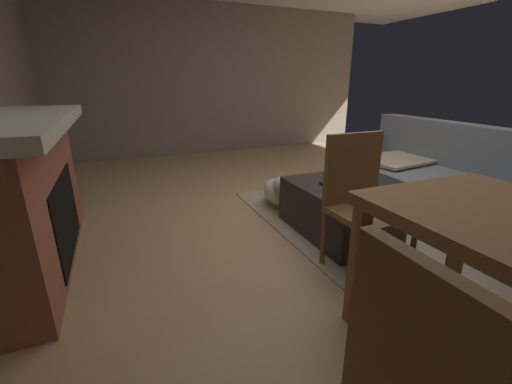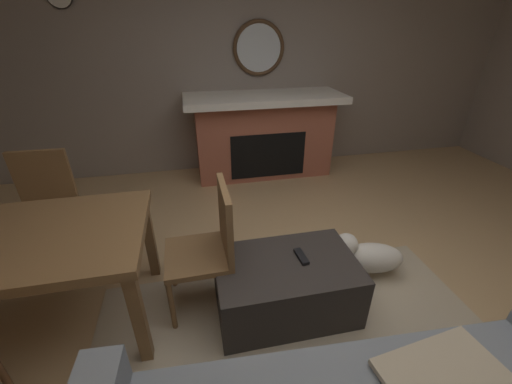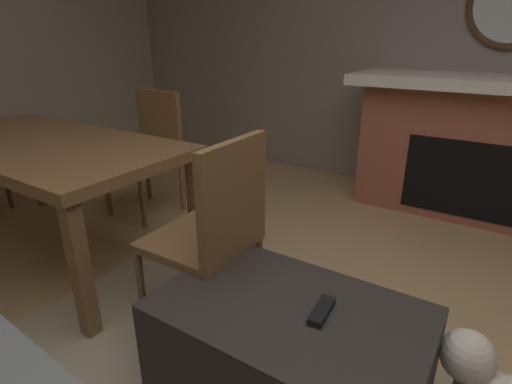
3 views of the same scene
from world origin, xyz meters
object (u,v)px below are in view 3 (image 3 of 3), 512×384
at_px(ottoman_coffee_table, 288,353).
at_px(tv_remote, 322,311).
at_px(dining_chair_west, 215,227).
at_px(dining_table, 42,153).
at_px(fireplace, 483,148).
at_px(dining_chair_south, 151,146).

distance_m(ottoman_coffee_table, tv_remote, 0.25).
relative_size(tv_remote, dining_chair_west, 0.17).
xyz_separation_m(ottoman_coffee_table, dining_table, (1.78, -0.19, 0.46)).
relative_size(fireplace, tv_remote, 12.16).
xyz_separation_m(dining_table, dining_chair_south, (-0.00, -0.84, -0.14)).
bearing_deg(ottoman_coffee_table, tv_remote, -166.59).
height_order(fireplace, dining_chair_south, fireplace).
relative_size(fireplace, ottoman_coffee_table, 2.05).
bearing_deg(ottoman_coffee_table, fireplace, -99.26).
xyz_separation_m(tv_remote, dining_table, (1.89, -0.16, 0.23)).
distance_m(ottoman_coffee_table, dining_chair_west, 0.61).
bearing_deg(fireplace, dining_chair_west, 67.98).
xyz_separation_m(tv_remote, dining_chair_south, (1.89, -1.00, 0.09)).
height_order(tv_remote, dining_table, dining_table).
xyz_separation_m(ottoman_coffee_table, tv_remote, (-0.11, -0.03, 0.22)).
bearing_deg(tv_remote, fireplace, -101.42).
bearing_deg(dining_chair_west, dining_table, 0.06).
relative_size(fireplace, dining_table, 1.08).
distance_m(tv_remote, dining_chair_south, 2.13).
xyz_separation_m(dining_chair_south, dining_chair_west, (-1.29, 0.83, 0.00)).
bearing_deg(dining_table, fireplace, -135.35).
height_order(fireplace, ottoman_coffee_table, fireplace).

